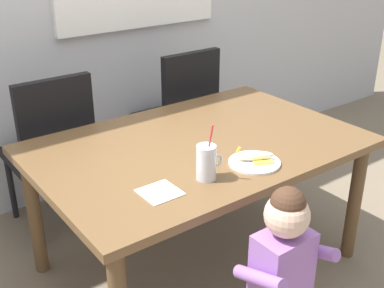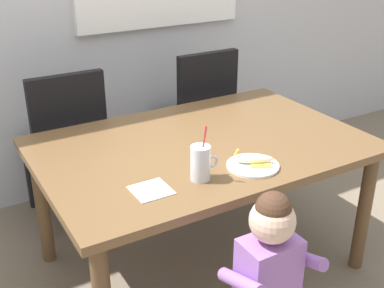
{
  "view_description": "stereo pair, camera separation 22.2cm",
  "coord_description": "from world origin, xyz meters",
  "views": [
    {
      "loc": [
        -1.32,
        -1.73,
        1.7
      ],
      "look_at": [
        -0.12,
        -0.1,
        0.78
      ],
      "focal_mm": 45.98,
      "sensor_mm": 36.0,
      "label": 1
    },
    {
      "loc": [
        -1.14,
        -1.85,
        1.7
      ],
      "look_at": [
        -0.12,
        -0.1,
        0.78
      ],
      "focal_mm": 45.98,
      "sensor_mm": 36.0,
      "label": 2
    }
  ],
  "objects": [
    {
      "name": "peeled_banana",
      "position": [
        0.07,
        -0.33,
        0.75
      ],
      "size": [
        0.17,
        0.14,
        0.07
      ],
      "rotation": [
        0.0,
        0.0,
        -0.53
      ],
      "color": "#F4EAC6",
      "rests_on": "snack_plate"
    },
    {
      "name": "dining_chair_right",
      "position": [
        0.44,
        0.78,
        0.54
      ],
      "size": [
        0.44,
        0.44,
        0.96
      ],
      "rotation": [
        0.0,
        0.0,
        3.14
      ],
      "color": "black",
      "rests_on": "ground"
    },
    {
      "name": "toddler_standing",
      "position": [
        -0.14,
        -0.72,
        0.53
      ],
      "size": [
        0.33,
        0.24,
        0.84
      ],
      "color": "#3F4760",
      "rests_on": "ground"
    },
    {
      "name": "snack_plate",
      "position": [
        0.06,
        -0.33,
        0.72
      ],
      "size": [
        0.23,
        0.23,
        0.01
      ],
      "primitive_type": "cylinder",
      "color": "white",
      "rests_on": "dining_table"
    },
    {
      "name": "dining_chair_left",
      "position": [
        -0.46,
        0.76,
        0.54
      ],
      "size": [
        0.44,
        0.45,
        0.96
      ],
      "rotation": [
        0.0,
        0.0,
        3.14
      ],
      "color": "black",
      "rests_on": "ground"
    },
    {
      "name": "milk_cup",
      "position": [
        -0.2,
        -0.31,
        0.78
      ],
      "size": [
        0.13,
        0.08,
        0.25
      ],
      "color": "silver",
      "rests_on": "dining_table"
    },
    {
      "name": "paper_napkin",
      "position": [
        -0.42,
        -0.3,
        0.72
      ],
      "size": [
        0.15,
        0.15,
        0.0
      ],
      "primitive_type": "cube",
      "rotation": [
        0.0,
        0.0,
        0.01
      ],
      "color": "white",
      "rests_on": "dining_table"
    },
    {
      "name": "ground_plane",
      "position": [
        0.0,
        0.0,
        0.0
      ],
      "size": [
        24.0,
        24.0,
        0.0
      ],
      "primitive_type": "plane",
      "color": "#7A6B56"
    },
    {
      "name": "dining_table",
      "position": [
        0.0,
        0.0,
        0.64
      ],
      "size": [
        1.57,
        1.05,
        0.72
      ],
      "color": "brown",
      "rests_on": "ground"
    }
  ]
}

